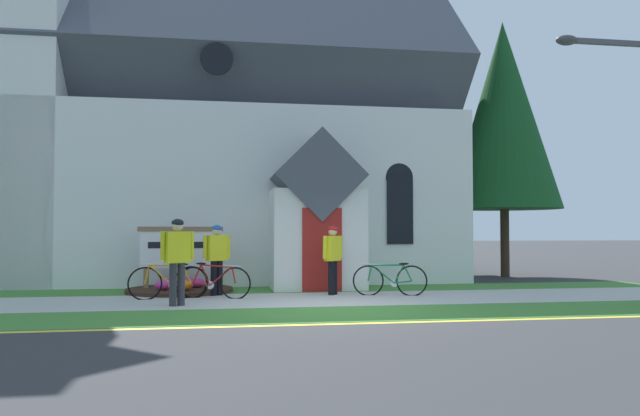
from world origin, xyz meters
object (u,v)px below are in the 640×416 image
(bicycle_green, at_px, (390,280))
(cyclist_in_green_jersey, at_px, (217,254))
(bicycle_blue, at_px, (214,282))
(bicycle_black, at_px, (168,282))
(church_sign, at_px, (181,249))
(cyclist_in_blue_jersey, at_px, (333,255))
(roadside_conifer, at_px, (503,115))
(cyclist_in_yellow_jersey, at_px, (177,254))

(bicycle_green, relative_size, cyclist_in_green_jersey, 1.03)
(bicycle_blue, xyz_separation_m, bicycle_black, (-1.00, 0.01, 0.01))
(church_sign, height_order, bicycle_green, church_sign)
(bicycle_green, distance_m, cyclist_in_green_jersey, 4.13)
(cyclist_in_blue_jersey, bearing_deg, church_sign, 157.77)
(bicycle_black, bearing_deg, cyclist_in_blue_jersey, 3.88)
(bicycle_blue, bearing_deg, cyclist_in_green_jersey, 84.23)
(church_sign, xyz_separation_m, bicycle_green, (4.95, -1.83, -0.70))
(church_sign, xyz_separation_m, roadside_conifer, (10.31, 3.22, 4.32))
(bicycle_black, height_order, cyclist_in_blue_jersey, cyclist_in_blue_jersey)
(cyclist_in_yellow_jersey, bearing_deg, cyclist_in_green_jersey, 67.46)
(bicycle_black, relative_size, cyclist_in_yellow_jersey, 0.98)
(bicycle_blue, relative_size, roadside_conifer, 0.19)
(cyclist_in_green_jersey, bearing_deg, bicycle_blue, -95.77)
(bicycle_blue, height_order, cyclist_in_blue_jersey, cyclist_in_blue_jersey)
(cyclist_in_yellow_jersey, relative_size, roadside_conifer, 0.21)
(church_sign, relative_size, roadside_conifer, 0.25)
(church_sign, distance_m, bicycle_green, 5.32)
(cyclist_in_yellow_jersey, bearing_deg, bicycle_green, 14.45)
(cyclist_in_green_jersey, bearing_deg, cyclist_in_yellow_jersey, -112.54)
(bicycle_black, bearing_deg, roadside_conifer, 25.37)
(church_sign, bearing_deg, bicycle_black, -94.82)
(church_sign, xyz_separation_m, cyclist_in_yellow_jersey, (0.14, -3.07, -0.02))
(bicycle_blue, distance_m, roadside_conifer, 11.80)
(cyclist_in_yellow_jersey, bearing_deg, roadside_conifer, 31.72)
(bicycle_blue, xyz_separation_m, roadside_conifer, (9.46, 4.97, 5.01))
(bicycle_blue, xyz_separation_m, cyclist_in_yellow_jersey, (-0.72, -1.32, 0.67))
(cyclist_in_yellow_jersey, height_order, roadside_conifer, roadside_conifer)
(bicycle_black, relative_size, cyclist_in_green_jersey, 1.04)
(bicycle_blue, height_order, bicycle_black, bicycle_blue)
(bicycle_blue, relative_size, cyclist_in_blue_jersey, 0.99)
(bicycle_blue, distance_m, cyclist_in_green_jersey, 0.81)
(bicycle_green, distance_m, cyclist_in_blue_jersey, 1.48)
(bicycle_green, distance_m, cyclist_in_yellow_jersey, 5.02)
(bicycle_green, height_order, cyclist_in_green_jersey, cyclist_in_green_jersey)
(bicycle_black, xyz_separation_m, cyclist_in_yellow_jersey, (0.28, -1.33, 0.67))
(cyclist_in_blue_jersey, xyz_separation_m, cyclist_in_yellow_jersey, (-3.50, -1.59, 0.09))
(church_sign, xyz_separation_m, cyclist_in_green_jersey, (0.91, -1.20, -0.10))
(church_sign, height_order, cyclist_in_yellow_jersey, cyclist_in_yellow_jersey)
(cyclist_in_yellow_jersey, xyz_separation_m, roadside_conifer, (10.18, 6.29, 4.34))
(bicycle_blue, distance_m, bicycle_green, 4.09)
(bicycle_black, height_order, cyclist_in_yellow_jersey, cyclist_in_yellow_jersey)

